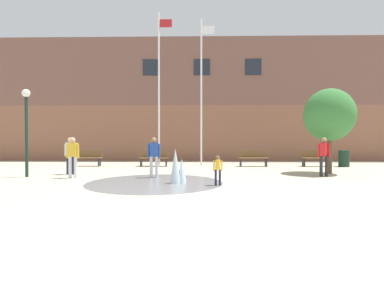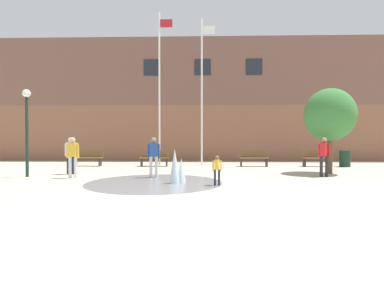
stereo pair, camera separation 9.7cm
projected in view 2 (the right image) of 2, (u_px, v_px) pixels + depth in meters
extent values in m
plane|color=#BCB299|center=(209.00, 217.00, 5.86)|extent=(100.00, 100.00, 0.00)
cube|color=brown|center=(202.00, 134.00, 23.53)|extent=(36.00, 6.00, 3.84)
cube|color=brown|center=(202.00, 79.00, 23.45)|extent=(36.00, 6.00, 4.70)
cube|color=#1E232D|center=(152.00, 67.00, 20.53)|extent=(1.10, 0.06, 1.10)
cube|color=#1E232D|center=(203.00, 67.00, 20.43)|extent=(1.10, 0.06, 1.10)
cube|color=#1E232D|center=(254.00, 67.00, 20.34)|extent=(1.10, 0.06, 1.10)
cylinder|color=gray|center=(154.00, 182.00, 10.49)|extent=(4.75, 4.75, 0.01)
cone|color=silver|center=(181.00, 172.00, 10.33)|extent=(0.32, 0.32, 0.76)
cone|color=silver|center=(181.00, 170.00, 10.90)|extent=(0.33, 0.33, 0.82)
cone|color=silver|center=(175.00, 166.00, 10.28)|extent=(0.39, 0.39, 1.21)
cube|color=#28282D|center=(75.00, 162.00, 16.80)|extent=(0.06, 0.40, 0.44)
cube|color=#28282D|center=(100.00, 162.00, 16.76)|extent=(0.06, 0.40, 0.44)
cube|color=brown|center=(88.00, 158.00, 16.78)|extent=(1.60, 0.44, 0.05)
cube|color=brown|center=(89.00, 153.00, 16.97)|extent=(1.60, 0.04, 0.42)
cube|color=#28282D|center=(142.00, 162.00, 16.65)|extent=(0.06, 0.40, 0.44)
cube|color=#28282D|center=(167.00, 162.00, 16.61)|extent=(0.06, 0.40, 0.44)
cube|color=brown|center=(154.00, 158.00, 16.62)|extent=(1.60, 0.44, 0.05)
cube|color=brown|center=(155.00, 154.00, 16.82)|extent=(1.60, 0.04, 0.42)
cube|color=#28282D|center=(241.00, 163.00, 16.52)|extent=(0.06, 0.40, 0.44)
cube|color=#28282D|center=(266.00, 163.00, 16.48)|extent=(0.06, 0.40, 0.44)
cube|color=brown|center=(254.00, 158.00, 16.50)|extent=(1.60, 0.44, 0.05)
cube|color=brown|center=(253.00, 154.00, 16.69)|extent=(1.60, 0.04, 0.42)
cube|color=#28282D|center=(304.00, 163.00, 16.50)|extent=(0.06, 0.40, 0.44)
cube|color=#28282D|center=(330.00, 163.00, 16.46)|extent=(0.06, 0.40, 0.44)
cube|color=brown|center=(317.00, 158.00, 16.47)|extent=(1.60, 0.44, 0.05)
cube|color=brown|center=(316.00, 154.00, 16.67)|extent=(1.60, 0.04, 0.42)
cylinder|color=silver|center=(151.00, 167.00, 11.85)|extent=(0.12, 0.12, 0.84)
cylinder|color=silver|center=(156.00, 167.00, 11.84)|extent=(0.12, 0.12, 0.84)
cube|color=#284C9E|center=(154.00, 150.00, 11.83)|extent=(0.37, 0.25, 0.54)
sphere|color=#997051|center=(154.00, 140.00, 11.82)|extent=(0.21, 0.21, 0.21)
cylinder|color=#284C9E|center=(148.00, 151.00, 11.84)|extent=(0.08, 0.08, 0.55)
cylinder|color=#284C9E|center=(159.00, 151.00, 11.83)|extent=(0.08, 0.08, 0.55)
cylinder|color=silver|center=(70.00, 167.00, 11.72)|extent=(0.12, 0.12, 0.84)
cylinder|color=silver|center=(76.00, 167.00, 11.72)|extent=(0.12, 0.12, 0.84)
cube|color=gold|center=(73.00, 150.00, 11.71)|extent=(0.35, 0.22, 0.54)
sphere|color=tan|center=(73.00, 140.00, 11.70)|extent=(0.21, 0.21, 0.21)
cylinder|color=gold|center=(67.00, 151.00, 11.71)|extent=(0.08, 0.08, 0.55)
cylinder|color=gold|center=(78.00, 151.00, 11.70)|extent=(0.08, 0.08, 0.55)
cylinder|color=#1E233D|center=(215.00, 178.00, 9.85)|extent=(0.07, 0.07, 0.52)
cylinder|color=#1E233D|center=(219.00, 178.00, 9.85)|extent=(0.07, 0.07, 0.52)
cube|color=gold|center=(217.00, 165.00, 9.84)|extent=(0.18, 0.24, 0.33)
sphere|color=brown|center=(217.00, 158.00, 9.84)|extent=(0.13, 0.13, 0.13)
cylinder|color=gold|center=(213.00, 166.00, 9.84)|extent=(0.05, 0.05, 0.34)
cylinder|color=gold|center=(221.00, 166.00, 9.84)|extent=(0.05, 0.05, 0.34)
cylinder|color=#1E233D|center=(68.00, 165.00, 12.94)|extent=(0.12, 0.12, 0.84)
cylinder|color=#1E233D|center=(73.00, 165.00, 12.93)|extent=(0.12, 0.12, 0.84)
cube|color=white|center=(71.00, 149.00, 12.92)|extent=(0.39, 0.33, 0.54)
sphere|color=beige|center=(70.00, 140.00, 12.91)|extent=(0.21, 0.21, 0.21)
cylinder|color=white|center=(66.00, 150.00, 12.93)|extent=(0.08, 0.08, 0.55)
cylinder|color=white|center=(75.00, 150.00, 12.91)|extent=(0.08, 0.08, 0.55)
cylinder|color=#28282D|center=(321.00, 166.00, 12.09)|extent=(0.12, 0.12, 0.84)
cylinder|color=#28282D|center=(327.00, 166.00, 12.08)|extent=(0.12, 0.12, 0.84)
cube|color=red|center=(324.00, 149.00, 12.07)|extent=(0.37, 0.39, 0.54)
sphere|color=#997051|center=(324.00, 140.00, 12.07)|extent=(0.21, 0.21, 0.21)
cylinder|color=red|center=(319.00, 151.00, 12.08)|extent=(0.08, 0.08, 0.55)
cylinder|color=red|center=(329.00, 151.00, 12.07)|extent=(0.08, 0.08, 0.55)
cylinder|color=silver|center=(159.00, 89.00, 17.11)|extent=(0.10, 0.10, 8.74)
cube|color=#B21E23|center=(166.00, 23.00, 17.03)|extent=(0.70, 0.02, 0.45)
cylinder|color=silver|center=(202.00, 93.00, 17.05)|extent=(0.10, 0.10, 8.35)
cube|color=silver|center=(209.00, 30.00, 16.98)|extent=(0.70, 0.02, 0.45)
cylinder|color=#192D23|center=(27.00, 137.00, 12.05)|extent=(0.12, 0.12, 3.21)
sphere|color=white|center=(26.00, 93.00, 12.01)|extent=(0.32, 0.32, 0.32)
cylinder|color=#193323|center=(345.00, 159.00, 16.34)|extent=(0.56, 0.56, 0.90)
cylinder|color=brown|center=(329.00, 157.00, 13.24)|extent=(0.26, 0.26, 1.44)
ellipsoid|color=#387538|center=(330.00, 115.00, 13.21)|extent=(2.19, 2.19, 2.32)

